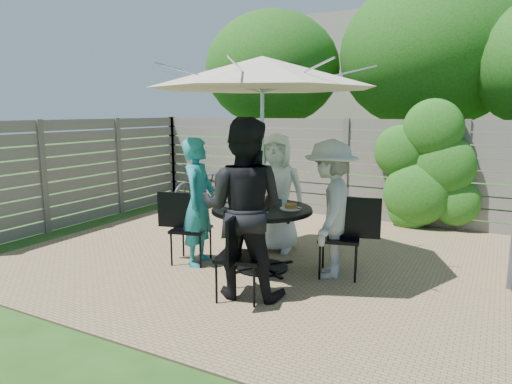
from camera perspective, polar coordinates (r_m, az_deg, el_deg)
The scene contains 22 objects.
backyard_envelope at distance 15.62m, azimuth 19.80°, elevation 11.81°, with size 60.00×60.00×5.00m.
patio_table at distance 5.68m, azimuth 0.75°, elevation -4.36°, with size 1.48×1.48×0.80m.
umbrella at distance 5.52m, azimuth 0.80°, elevation 14.67°, with size 3.24×3.24×2.61m.
chair_back at distance 6.66m, azimuth 2.77°, elevation -4.71°, with size 0.52×0.69×0.92m.
person_back at distance 6.41m, azimuth 2.55°, elevation -0.14°, with size 0.82×0.53×1.68m, color white.
chair_left at distance 6.05m, azimuth -8.22°, elevation -6.27°, with size 0.72×0.55×0.94m.
person_left at distance 5.87m, azimuth -7.13°, elevation -1.30°, with size 0.60×0.40×1.65m, color teal.
chair_front at distance 4.87m, azimuth -2.04°, elevation -10.20°, with size 0.56×0.73×0.96m.
person_front at distance 4.80m, azimuth -1.62°, elevation -2.14°, with size 0.93×0.73×1.92m, color black.
chair_right at distance 5.61m, azimuth 10.47°, elevation -7.52°, with size 0.75×0.58×0.98m.
person_right at distance 5.48m, azimuth 9.22°, elevation -2.13°, with size 1.07×0.62×1.66m, color #ABADA8.
plate_back at distance 5.96m, azimuth 1.60°, elevation -1.03°, with size 0.26×0.26×0.06m.
plate_left at distance 5.71m, azimuth -2.75°, elevation -1.52°, with size 0.26×0.26×0.06m.
plate_front at distance 5.27m, azimuth -0.18°, elevation -2.49°, with size 0.26×0.26×0.06m.
plate_right at distance 5.54m, azimuth 4.38°, elevation -1.90°, with size 0.26×0.26×0.06m.
glass_back at distance 5.88m, azimuth 0.38°, elevation -0.73°, with size 0.07×0.07×0.14m, color silver.
glass_left at distance 5.57m, azimuth -2.09°, elevation -1.33°, with size 0.07×0.07×0.14m, color silver.
glass_front at distance 5.34m, azimuth 1.18°, elevation -1.84°, with size 0.07×0.07×0.14m, color silver.
glass_right at distance 5.65m, azimuth 3.57°, elevation -1.18°, with size 0.07×0.07×0.14m, color silver.
syrup_jug at distance 5.67m, azimuth 0.30°, elevation -1.03°, with size 0.09×0.09×0.16m, color #59280C.
coffee_cup at distance 5.80m, azimuth 2.25°, elevation -0.99°, with size 0.08×0.08×0.12m, color #C6B293.
bicycle at distance 9.52m, azimuth -6.35°, elevation 0.88°, with size 0.61×1.76×0.93m, color #333338.
Camera 1 is at (2.50, -5.13, 1.97)m, focal length 32.00 mm.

